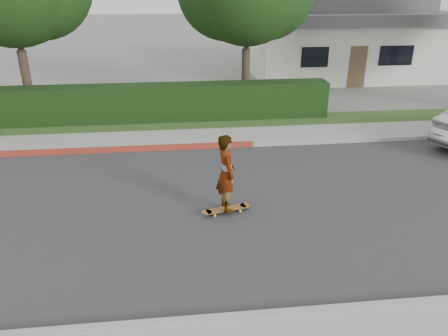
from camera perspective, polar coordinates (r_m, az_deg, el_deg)
The scene contains 11 objects.
ground at distance 11.26m, azimuth 2.29°, elevation -4.82°, with size 120.00×120.00×0.00m, color slate.
road at distance 11.25m, azimuth 2.29°, elevation -4.80°, with size 60.00×8.00×0.01m, color #2D2D30.
curb_near at distance 7.92m, azimuth 6.90°, elevation -18.65°, with size 60.00×0.20×0.15m, color #9E9E99.
curb_far at distance 14.92m, azimuth -0.02°, elevation 2.99°, with size 60.00×0.20×0.15m, color #9E9E99.
curb_red_section at distance 15.24m, azimuth -19.07°, elevation 2.09°, with size 12.00×0.21×0.15m, color #9B3121.
sidewalk_far at distance 15.76m, azimuth -0.39°, elevation 4.10°, with size 60.00×1.60×0.12m, color gray.
planting_strip at distance 17.27m, azimuth -0.94°, elevation 5.86°, with size 60.00×1.60×0.10m, color #2D4C1E.
hedge at distance 17.64m, azimuth -11.00°, elevation 8.18°, with size 15.00×1.00×1.50m, color black.
house at distance 27.65m, azimuth 14.46°, elevation 16.36°, with size 10.60×8.60×4.30m.
skateboard at distance 10.83m, azimuth 0.29°, elevation -5.38°, with size 1.27×0.54×0.12m.
skateboarder at distance 10.39m, azimuth 0.31°, elevation -0.66°, with size 0.70×0.46×1.93m, color white.
Camera 1 is at (-1.54, -9.75, 5.42)m, focal length 35.00 mm.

